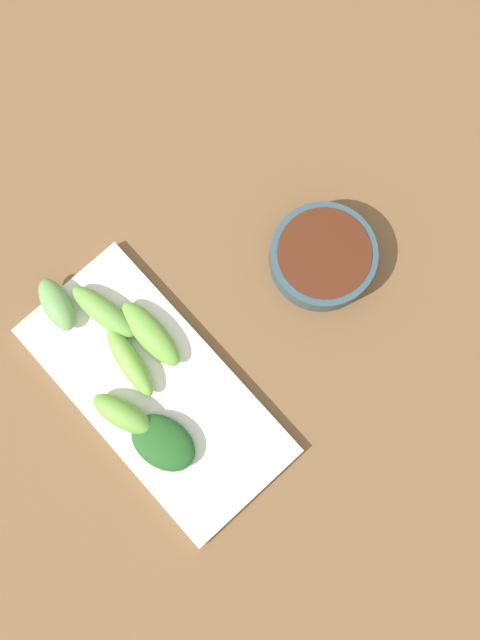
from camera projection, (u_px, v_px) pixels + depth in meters
The scene contains 9 objects.
tabletop at pixel (245, 318), 0.75m from camera, with size 2.10×2.10×0.02m, color brown.
sauce_bowl at pixel (323, 257), 0.73m from camera, with size 0.12×0.12×0.04m.
serving_plate at pixel (156, 390), 0.72m from camera, with size 0.15×0.32×0.01m, color silver.
broccoli_leafy_0 at pixel (163, 443), 0.69m from camera, with size 0.05×0.07×0.02m, color #215520.
broccoli_stalk_1 at pixel (57, 304), 0.71m from camera, with size 0.03×0.07×0.03m, color #699E55.
broccoli_stalk_2 at pixel (130, 362), 0.70m from camera, with size 0.02×0.09×0.02m, color #73AE40.
broccoli_stalk_3 at pixel (104, 312), 0.71m from camera, with size 0.03×0.09×0.02m, color #68A241.
broccoli_stalk_4 at pixel (123, 414), 0.69m from camera, with size 0.03×0.07×0.03m, color #69A23E.
broccoli_stalk_5 at pixel (151, 334), 0.71m from camera, with size 0.03×0.09×0.02m, color #6AA73D.
Camera 1 is at (0.09, 0.09, 0.75)m, focal length 36.43 mm.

